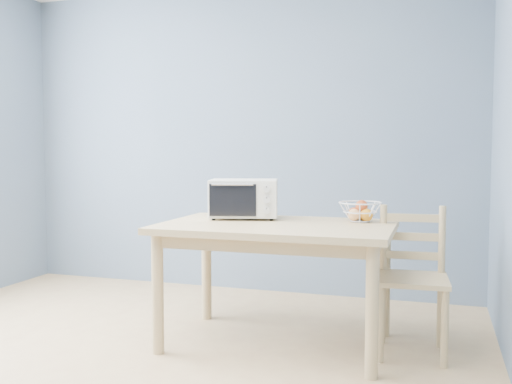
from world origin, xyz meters
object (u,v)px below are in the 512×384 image
(toaster_oven, at_px, (241,198))
(dining_chair, at_px, (412,281))
(dining_table, at_px, (277,240))
(fruit_basket, at_px, (360,211))

(toaster_oven, relative_size, dining_chair, 0.58)
(dining_table, distance_m, toaster_oven, 0.42)
(dining_table, relative_size, dining_chair, 1.62)
(toaster_oven, height_order, dining_chair, toaster_oven)
(toaster_oven, bearing_deg, dining_chair, -18.78)
(dining_table, xyz_separation_m, dining_chair, (0.80, 0.11, -0.22))
(dining_table, height_order, toaster_oven, toaster_oven)
(toaster_oven, xyz_separation_m, dining_chair, (1.10, -0.08, -0.46))
(fruit_basket, height_order, dining_chair, fruit_basket)
(dining_table, bearing_deg, toaster_oven, 147.11)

